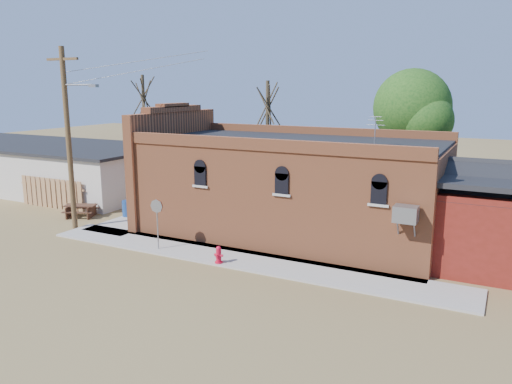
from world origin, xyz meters
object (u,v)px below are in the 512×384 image
at_px(fire_hydrant, 219,255).
at_px(utility_pole, 69,135).
at_px(stop_sign, 157,211).
at_px(picnic_table, 81,209).
at_px(brick_bar, 286,186).
at_px(trash_barrel, 128,208).

bearing_deg(fire_hydrant, utility_pole, 157.41).
height_order(fire_hydrant, stop_sign, stop_sign).
xyz_separation_m(fire_hydrant, picnic_table, (-10.79, 3.05, 0.02)).
bearing_deg(brick_bar, stop_sign, -127.00).
relative_size(brick_bar, picnic_table, 8.07).
height_order(fire_hydrant, picnic_table, fire_hydrant).
bearing_deg(trash_barrel, stop_sign, -36.77).
xyz_separation_m(fire_hydrant, stop_sign, (-3.33, 0.36, 1.37)).
bearing_deg(stop_sign, picnic_table, 178.19).
bearing_deg(brick_bar, utility_pole, -156.31).
xyz_separation_m(brick_bar, fire_hydrant, (-0.54, -5.50, -1.91)).
bearing_deg(stop_sign, utility_pole, -170.09).
distance_m(stop_sign, picnic_table, 8.05).
relative_size(brick_bar, stop_sign, 7.32).
relative_size(stop_sign, trash_barrel, 2.54).
xyz_separation_m(fire_hydrant, trash_barrel, (-8.40, 4.15, 0.09)).
xyz_separation_m(utility_pole, fire_hydrant, (9.25, -1.20, -4.34)).
bearing_deg(brick_bar, picnic_table, -167.83).
bearing_deg(picnic_table, stop_sign, -43.99).
height_order(utility_pole, stop_sign, utility_pole).
relative_size(utility_pole, stop_sign, 4.02).
distance_m(fire_hydrant, stop_sign, 3.62).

